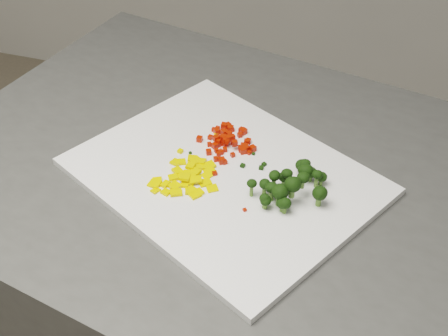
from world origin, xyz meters
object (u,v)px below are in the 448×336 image
(carrot_pile, at_px, (226,138))
(broccoli_pile, at_px, (289,181))
(pepper_pile, at_px, (186,174))
(cutting_board, at_px, (224,176))

(carrot_pile, distance_m, broccoli_pile, 0.14)
(carrot_pile, height_order, broccoli_pile, broccoli_pile)
(pepper_pile, relative_size, broccoli_pile, 0.97)
(carrot_pile, relative_size, pepper_pile, 0.86)
(cutting_board, height_order, carrot_pile, carrot_pile)
(cutting_board, bearing_deg, broccoli_pile, -9.34)
(cutting_board, bearing_deg, carrot_pile, 104.49)
(pepper_pile, bearing_deg, cutting_board, 27.23)
(carrot_pile, distance_m, pepper_pile, 0.10)
(carrot_pile, bearing_deg, broccoli_pile, -35.13)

